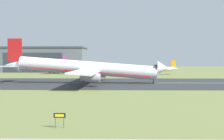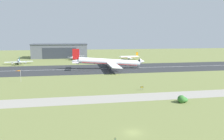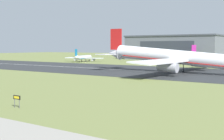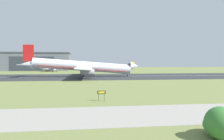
% 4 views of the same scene
% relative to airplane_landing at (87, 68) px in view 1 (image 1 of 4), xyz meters
% --- Properties ---
extents(runway_strip, '(365.16, 50.35, 0.06)m').
position_rel_airplane_landing_xyz_m(runway_strip, '(-12.47, 1.54, -5.19)').
color(runway_strip, '#2B2D30').
rests_on(runway_strip, ground_plane).
extents(runway_centreline, '(328.64, 0.70, 0.01)m').
position_rel_airplane_landing_xyz_m(runway_centreline, '(-12.47, 1.54, -5.16)').
color(runway_centreline, silver).
rests_on(runway_centreline, runway_strip).
extents(hangar_building, '(62.98, 29.87, 16.41)m').
position_rel_airplane_landing_xyz_m(hangar_building, '(-42.86, 98.11, 3.00)').
color(hangar_building, slate).
rests_on(hangar_building, ground_plane).
extents(airplane_landing, '(58.38, 57.97, 15.80)m').
position_rel_airplane_landing_xyz_m(airplane_landing, '(0.00, 0.00, 0.00)').
color(airplane_landing, white).
rests_on(airplane_landing, ground_plane).
extents(airplane_parked_centre, '(22.62, 24.18, 7.96)m').
position_rel_airplane_landing_xyz_m(airplane_parked_centre, '(31.29, 61.19, -2.34)').
color(airplane_parked_centre, white).
rests_on(airplane_parked_centre, ground_plane).
extents(airplane_parked_east, '(18.71, 19.14, 9.84)m').
position_rel_airplane_landing_xyz_m(airplane_parked_east, '(-25.06, 70.12, -2.19)').
color(airplane_parked_east, silver).
rests_on(airplane_parked_east, ground_plane).
extents(runway_sign, '(1.49, 0.13, 1.87)m').
position_rel_airplane_landing_xyz_m(runway_sign, '(3.92, -70.44, -3.82)').
color(runway_sign, '#4C4C51').
rests_on(runway_sign, ground_plane).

